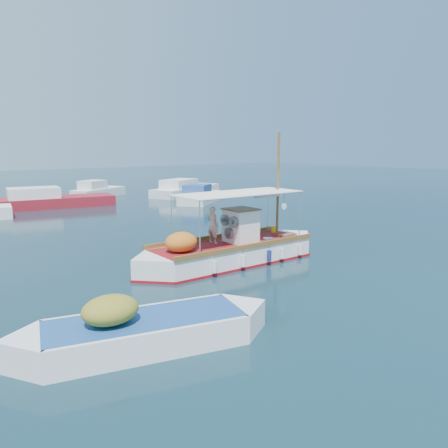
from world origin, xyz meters
TOP-DOWN VIEW (x-y plane):
  - ground at (0.00, 0.00)m, footprint 160.00×160.00m
  - fishing_caique at (-0.61, 0.53)m, footprint 9.02×2.74m
  - dinghy at (-7.15, -4.02)m, footprint 6.23×3.00m
  - bg_boat_n at (-1.11, 22.11)m, footprint 9.48×4.30m
  - bg_boat_ne at (9.77, 17.09)m, footprint 5.86×5.16m
  - bg_boat_e at (12.13, 22.82)m, footprint 9.26×6.09m
  - bg_boat_far_n at (4.76, 26.59)m, footprint 5.90×4.32m

SIDE VIEW (x-z plane):
  - ground at x=0.00m, z-range 0.00..0.00m
  - dinghy at x=-7.15m, z-range -0.46..1.12m
  - fishing_caique at x=-0.61m, z-range -2.27..3.23m
  - bg_boat_n at x=-1.11m, z-range -0.41..1.39m
  - bg_boat_ne at x=9.77m, z-range -0.41..1.39m
  - bg_boat_e at x=12.13m, z-range -0.41..1.39m
  - bg_boat_far_n at x=4.76m, z-range -0.41..1.39m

